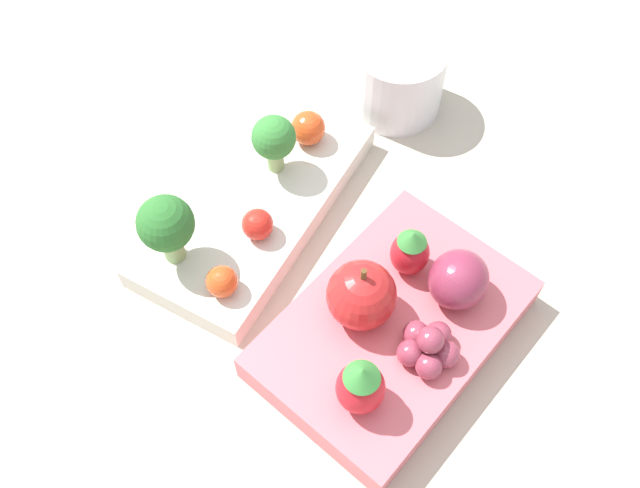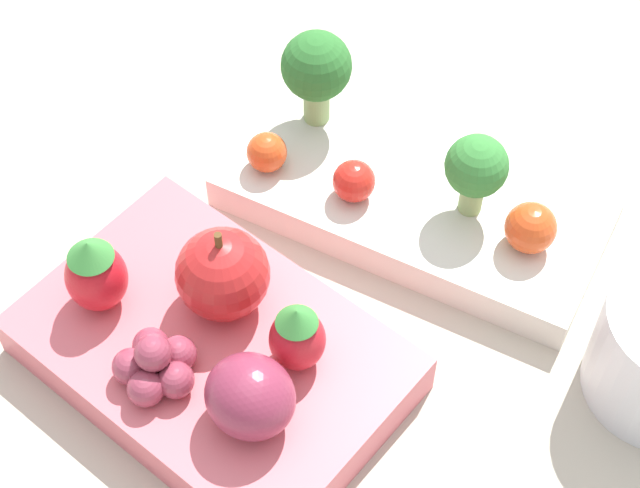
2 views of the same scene
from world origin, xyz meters
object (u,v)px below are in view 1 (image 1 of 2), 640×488
object	(u,v)px
cherry_tomato_1	(308,128)
grape_cluster	(428,347)
cherry_tomato_0	(222,281)
strawberry_0	(410,251)
broccoli_floret_1	(274,139)
apple	(361,295)
broccoli_floret_0	(166,225)
plum	(458,279)
drinking_cup	(398,78)
bento_box_fruit	(393,329)
bento_box_savoury	(255,203)
cherry_tomato_2	(257,224)
strawberry_1	(361,386)

from	to	relation	value
cherry_tomato_1	grape_cluster	size ratio (longest dim) A/B	0.67
cherry_tomato_0	strawberry_0	xyz separation A→B (m)	(0.09, -0.09, 0.01)
broccoli_floret_1	grape_cluster	bearing A→B (deg)	-109.36
strawberry_0	apple	bearing A→B (deg)	173.82
broccoli_floret_0	plum	bearing A→B (deg)	-62.19
broccoli_floret_1	drinking_cup	world-z (taller)	broccoli_floret_1
broccoli_floret_1	drinking_cup	bearing A→B (deg)	-11.36
bento_box_fruit	bento_box_savoury	bearing A→B (deg)	80.46
bento_box_savoury	cherry_tomato_2	size ratio (longest dim) A/B	9.56
plum	drinking_cup	bearing A→B (deg)	45.40
broccoli_floret_1	plum	distance (m)	0.17
strawberry_0	grape_cluster	distance (m)	0.07
strawberry_1	plum	xyz separation A→B (m)	(0.10, -0.01, -0.00)
bento_box_fruit	apple	world-z (taller)	apple
apple	strawberry_1	world-z (taller)	apple
broccoli_floret_0	apple	world-z (taller)	same
apple	strawberry_0	xyz separation A→B (m)	(0.05, -0.01, -0.00)
strawberry_0	broccoli_floret_1	bearing A→B (deg)	83.27
cherry_tomato_1	broccoli_floret_0	bearing A→B (deg)	176.82
broccoli_floret_1	cherry_tomato_2	distance (m)	0.07
cherry_tomato_2	broccoli_floret_0	bearing A→B (deg)	145.49
cherry_tomato_0	cherry_tomato_1	size ratio (longest dim) A/B	0.82
bento_box_savoury	drinking_cup	distance (m)	0.16
apple	strawberry_1	bearing A→B (deg)	-144.40
broccoli_floret_0	apple	bearing A→B (deg)	-72.54
bento_box_fruit	cherry_tomato_1	bearing A→B (deg)	57.74
broccoli_floret_1	drinking_cup	xyz separation A→B (m)	(0.13, -0.03, -0.02)
cherry_tomato_2	strawberry_0	xyz separation A→B (m)	(0.04, -0.10, 0.01)
bento_box_fruit	cherry_tomato_2	distance (m)	0.12
apple	strawberry_1	xyz separation A→B (m)	(-0.05, -0.04, -0.00)
cherry_tomato_1	grape_cluster	world-z (taller)	grape_cluster
cherry_tomato_0	grape_cluster	size ratio (longest dim) A/B	0.55
broccoli_floret_0	grape_cluster	size ratio (longest dim) A/B	1.48
cherry_tomato_1	drinking_cup	distance (m)	0.09
cherry_tomato_0	strawberry_0	world-z (taller)	strawberry_0
broccoli_floret_1	cherry_tomato_0	xyz separation A→B (m)	(-0.11, -0.04, -0.02)
broccoli_floret_1	cherry_tomato_1	xyz separation A→B (m)	(0.04, -0.00, -0.02)
cherry_tomato_1	plum	bearing A→B (deg)	-106.92
broccoli_floret_0	grape_cluster	xyz separation A→B (m)	(0.04, -0.19, -0.02)
grape_cluster	plum	bearing A→B (deg)	11.08
drinking_cup	strawberry_0	bearing A→B (deg)	-143.41
cherry_tomato_0	cherry_tomato_1	xyz separation A→B (m)	(0.14, 0.04, 0.00)
bento_box_savoury	broccoli_floret_1	bearing A→B (deg)	8.07
bento_box_fruit	grape_cluster	bearing A→B (deg)	-103.92
plum	bento_box_fruit	bearing A→B (deg)	153.78
cherry_tomato_0	strawberry_0	bearing A→B (deg)	-45.39
broccoli_floret_1	plum	size ratio (longest dim) A/B	1.20
apple	drinking_cup	xyz separation A→B (m)	(0.19, 0.10, -0.02)
strawberry_1	drinking_cup	bearing A→B (deg)	29.48
broccoli_floret_1	drinking_cup	distance (m)	0.13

